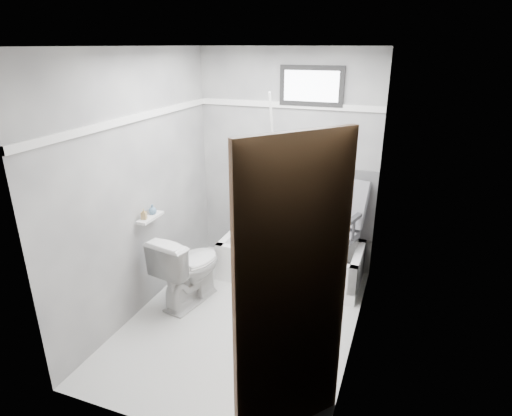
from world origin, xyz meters
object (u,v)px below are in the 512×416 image
at_px(soap_bottle_a, 144,214).
at_px(soap_bottle_b, 153,209).
at_px(bathtub, 291,260).
at_px(toilet, 189,268).
at_px(office_chair, 330,229).
at_px(door, 323,338).

distance_m(soap_bottle_a, soap_bottle_b, 0.14).
xyz_separation_m(bathtub, toilet, (-0.81, -0.80, 0.16)).
xyz_separation_m(toilet, soap_bottle_b, (-0.32, -0.05, 0.59)).
height_order(office_chair, door, door).
distance_m(bathtub, toilet, 1.15).
distance_m(toilet, soap_bottle_b, 0.68).
height_order(bathtub, soap_bottle_b, soap_bottle_b).
relative_size(door, soap_bottle_a, 19.47).
height_order(bathtub, door, door).
bearing_deg(office_chair, toilet, -130.02).
bearing_deg(office_chair, door, -65.34).
height_order(door, soap_bottle_a, door).
xyz_separation_m(door, soap_bottle_a, (-1.92, 1.22, -0.03)).
relative_size(soap_bottle_a, soap_bottle_b, 1.05).
bearing_deg(bathtub, soap_bottle_b, -142.96).
xyz_separation_m(soap_bottle_a, soap_bottle_b, (0.00, 0.14, -0.01)).
relative_size(door, soap_bottle_b, 20.51).
height_order(office_chair, soap_bottle_a, office_chair).
height_order(soap_bottle_a, soap_bottle_b, soap_bottle_a).
distance_m(bathtub, door, 2.48).
relative_size(bathtub, office_chair, 1.50).
height_order(toilet, soap_bottle_a, soap_bottle_a).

